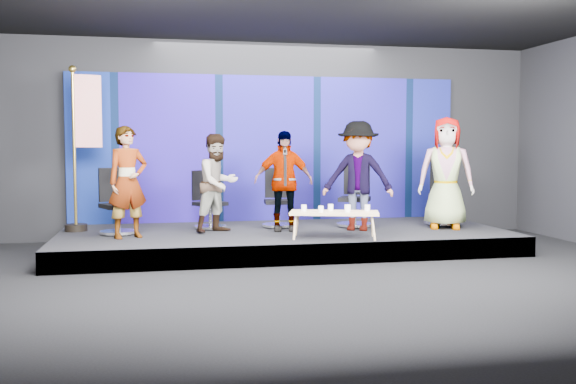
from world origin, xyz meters
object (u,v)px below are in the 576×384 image
Objects in this scene: panelist_c at (283,181)px; mug_e at (367,208)px; panelist_a at (128,182)px; mug_d at (348,208)px; mug_c at (331,207)px; panelist_b at (218,183)px; coffee_table at (334,214)px; panelist_e at (446,173)px; chair_d at (355,205)px; chair_b at (208,209)px; mug_a at (304,208)px; chair_c at (278,208)px; chair_e at (444,203)px; mug_b at (321,209)px; chair_a at (117,212)px; flag_stand at (83,144)px; panelist_d at (358,176)px.

panelist_c is 1.51m from mug_e.
panelist_a is at bearing -166.77° from panelist_c.
mug_c is at bearing 124.88° from mug_d.
panelist_b reaches higher than mug_c.
mug_e reaches higher than coffee_table.
panelist_b is at bearing -161.27° from panelist_e.
chair_d reaches higher than coffee_table.
chair_b is at bearing -168.30° from panelist_e.
mug_a is (1.29, -1.35, 0.13)m from chair_b.
chair_c is (2.38, 0.84, -0.50)m from panelist_a.
mug_c is (-2.11, -0.59, -0.47)m from panelist_e.
chair_e reaches higher than mug_b.
mug_a is (0.14, -0.83, -0.35)m from panelist_c.
chair_a is 0.94× the size of chair_d.
chair_c is 3.28m from flag_stand.
chair_a is at bearing 163.03° from mug_c.
mug_c is (3.12, -0.95, 0.11)m from chair_a.
panelist_c is 2.67m from panelist_e.
coffee_table is 0.45m from mug_a.
chair_a is 3.26m from mug_c.
flag_stand reaches higher than panelist_d.
chair_b is 2.17m from mug_c.
panelist_b is 2.22m from panelist_d.
chair_b is at bearing -170.85° from panelist_d.
chair_d is 0.59× the size of panelist_e.
panelist_a is at bearing 167.72° from coffee_table.
chair_c is at bearing -9.48° from panelist_b.
mug_c is 4.04m from flag_stand.
chair_a is 2.88m from mug_a.
chair_c is 0.38× the size of flag_stand.
panelist_e is 0.70× the size of flag_stand.
chair_e is at bearing 24.90° from mug_c.
panelist_c is at bearing 120.00° from coffee_table.
mug_a is at bearing 160.59° from coffee_table.
panelist_b is at bearing -9.34° from panelist_a.
mug_b is (-0.93, -1.33, 0.08)m from chair_d.
flag_stand reaches higher than mug_d.
mug_d is (1.88, -1.61, 0.13)m from chair_b.
chair_c is at bearing 114.69° from mug_d.
mug_e is (2.20, -1.54, 0.13)m from chair_b.
mug_b is (1.38, -1.06, -0.33)m from panelist_b.
mug_b is at bearing -65.86° from panelist_c.
mug_e is at bearing -12.18° from mug_a.
mug_d is at bearing -45.09° from chair_a.
chair_d is at bearing -22.21° from chair_a.
mug_d is at bearing -32.53° from coffee_table.
panelist_c is 0.91m from mug_a.
mug_c is (0.55, -0.82, -0.35)m from panelist_c.
panelist_d reaches higher than panelist_c.
mug_a is at bearing -74.96° from panelist_c.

